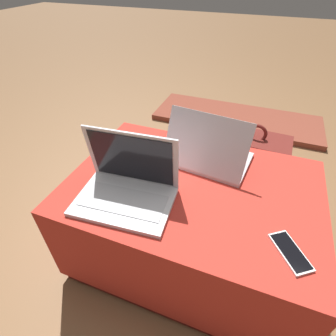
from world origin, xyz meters
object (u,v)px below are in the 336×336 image
object	(u,v)px
laptop_near	(127,186)
laptop_far	(208,154)
cell_phone	(290,252)
backpack	(247,172)
coffee_mug	(130,149)

from	to	relation	value
laptop_near	laptop_far	size ratio (longest dim) A/B	1.01
cell_phone	laptop_near	bearing A→B (deg)	-39.84
laptop_far	backpack	size ratio (longest dim) A/B	0.69
laptop_near	laptop_far	world-z (taller)	laptop_near
laptop_near	backpack	distance (m)	0.77
backpack	coffee_mug	world-z (taller)	coffee_mug
laptop_far	coffee_mug	bearing A→B (deg)	21.80
laptop_near	backpack	world-z (taller)	laptop_near
cell_phone	backpack	bearing A→B (deg)	-111.43
laptop_far	coffee_mug	world-z (taller)	laptop_far
laptop_far	cell_phone	bearing A→B (deg)	141.70
coffee_mug	laptop_near	bearing A→B (deg)	-65.21
laptop_far	backpack	xyz separation A→B (m)	(0.17, 0.31, -0.28)
laptop_near	cell_phone	distance (m)	0.56
laptop_near	cell_phone	xyz separation A→B (m)	(0.56, -0.04, -0.05)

